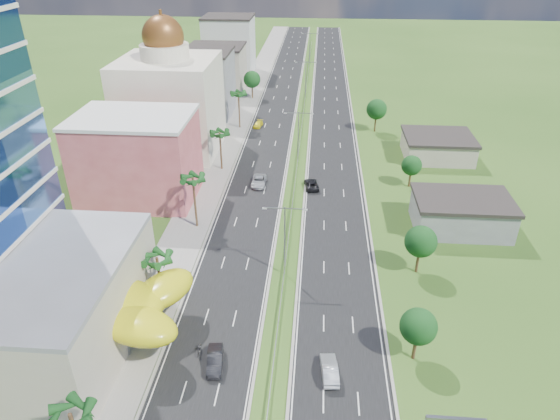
# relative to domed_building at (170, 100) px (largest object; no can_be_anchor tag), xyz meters

# --- Properties ---
(ground) EXTENTS (500.00, 500.00, 0.00)m
(ground) POSITION_rel_domed_building_xyz_m (28.00, -55.00, -11.35)
(ground) COLOR #2D5119
(ground) RESTS_ON ground
(road_left) EXTENTS (11.00, 260.00, 0.04)m
(road_left) POSITION_rel_domed_building_xyz_m (20.50, 35.00, -11.33)
(road_left) COLOR black
(road_left) RESTS_ON ground
(road_right) EXTENTS (11.00, 260.00, 0.04)m
(road_right) POSITION_rel_domed_building_xyz_m (35.50, 35.00, -11.33)
(road_right) COLOR black
(road_right) RESTS_ON ground
(sidewalk_left) EXTENTS (7.00, 260.00, 0.12)m
(sidewalk_left) POSITION_rel_domed_building_xyz_m (11.00, 35.00, -11.29)
(sidewalk_left) COLOR gray
(sidewalk_left) RESTS_ON ground
(median_guardrail) EXTENTS (0.10, 216.06, 0.76)m
(median_guardrail) POSITION_rel_domed_building_xyz_m (28.00, 16.99, -10.74)
(median_guardrail) COLOR gray
(median_guardrail) RESTS_ON ground
(streetlight_median_b) EXTENTS (6.04, 0.25, 11.00)m
(streetlight_median_b) POSITION_rel_domed_building_xyz_m (28.00, -45.00, -4.61)
(streetlight_median_b) COLOR gray
(streetlight_median_b) RESTS_ON ground
(streetlight_median_c) EXTENTS (6.04, 0.25, 11.00)m
(streetlight_median_c) POSITION_rel_domed_building_xyz_m (28.00, -5.00, -4.61)
(streetlight_median_c) COLOR gray
(streetlight_median_c) RESTS_ON ground
(streetlight_median_d) EXTENTS (6.04, 0.25, 11.00)m
(streetlight_median_d) POSITION_rel_domed_building_xyz_m (28.00, 40.00, -4.61)
(streetlight_median_d) COLOR gray
(streetlight_median_d) RESTS_ON ground
(streetlight_median_e) EXTENTS (6.04, 0.25, 11.00)m
(streetlight_median_e) POSITION_rel_domed_building_xyz_m (28.00, 85.00, -4.61)
(streetlight_median_e) COLOR gray
(streetlight_median_e) RESTS_ON ground
(lime_canopy) EXTENTS (18.00, 15.00, 7.40)m
(lime_canopy) POSITION_rel_domed_building_xyz_m (8.00, -59.00, -6.36)
(lime_canopy) COLOR gold
(lime_canopy) RESTS_ON ground
(pink_shophouse) EXTENTS (20.00, 15.00, 15.00)m
(pink_shophouse) POSITION_rel_domed_building_xyz_m (0.00, -23.00, -3.85)
(pink_shophouse) COLOR #BA4C50
(pink_shophouse) RESTS_ON ground
(domed_building) EXTENTS (20.00, 20.00, 28.70)m
(domed_building) POSITION_rel_domed_building_xyz_m (0.00, 0.00, 0.00)
(domed_building) COLOR beige
(domed_building) RESTS_ON ground
(midrise_grey) EXTENTS (16.00, 15.00, 16.00)m
(midrise_grey) POSITION_rel_domed_building_xyz_m (1.00, 25.00, -3.35)
(midrise_grey) COLOR gray
(midrise_grey) RESTS_ON ground
(midrise_beige) EXTENTS (16.00, 15.00, 13.00)m
(midrise_beige) POSITION_rel_domed_building_xyz_m (1.00, 47.00, -4.85)
(midrise_beige) COLOR #ADA28F
(midrise_beige) RESTS_ON ground
(midrise_white) EXTENTS (16.00, 15.00, 18.00)m
(midrise_white) POSITION_rel_domed_building_xyz_m (1.00, 70.00, -2.35)
(midrise_white) COLOR silver
(midrise_white) RESTS_ON ground
(shed_near) EXTENTS (15.00, 10.00, 5.00)m
(shed_near) POSITION_rel_domed_building_xyz_m (56.00, -30.00, -8.85)
(shed_near) COLOR gray
(shed_near) RESTS_ON ground
(shed_far) EXTENTS (14.00, 12.00, 4.40)m
(shed_far) POSITION_rel_domed_building_xyz_m (58.00, -0.00, -9.15)
(shed_far) COLOR #ADA28F
(shed_far) RESTS_ON ground
(palm_tree_a) EXTENTS (3.60, 3.60, 9.10)m
(palm_tree_a) POSITION_rel_domed_building_xyz_m (12.50, -77.00, -3.33)
(palm_tree_a) COLOR #47301C
(palm_tree_a) RESTS_ON ground
(palm_tree_b) EXTENTS (3.60, 3.60, 8.10)m
(palm_tree_b) POSITION_rel_domed_building_xyz_m (12.50, -53.00, -4.29)
(palm_tree_b) COLOR #47301C
(palm_tree_b) RESTS_ON ground
(palm_tree_c) EXTENTS (3.60, 3.60, 9.60)m
(palm_tree_c) POSITION_rel_domed_building_xyz_m (12.50, -33.00, -2.85)
(palm_tree_c) COLOR #47301C
(palm_tree_c) RESTS_ON ground
(palm_tree_d) EXTENTS (3.60, 3.60, 8.60)m
(palm_tree_d) POSITION_rel_domed_building_xyz_m (12.50, -10.00, -3.81)
(palm_tree_d) COLOR #47301C
(palm_tree_d) RESTS_ON ground
(palm_tree_e) EXTENTS (3.60, 3.60, 9.40)m
(palm_tree_e) POSITION_rel_domed_building_xyz_m (12.50, 15.00, -3.05)
(palm_tree_e) COLOR #47301C
(palm_tree_e) RESTS_ON ground
(leafy_tree_lfar) EXTENTS (4.90, 4.90, 8.05)m
(leafy_tree_lfar) POSITION_rel_domed_building_xyz_m (12.50, 40.00, -5.78)
(leafy_tree_lfar) COLOR #47301C
(leafy_tree_lfar) RESTS_ON ground
(leafy_tree_ra) EXTENTS (4.20, 4.20, 6.90)m
(leafy_tree_ra) POSITION_rel_domed_building_xyz_m (44.00, -60.00, -6.58)
(leafy_tree_ra) COLOR #47301C
(leafy_tree_ra) RESTS_ON ground
(leafy_tree_rb) EXTENTS (4.55, 4.55, 7.47)m
(leafy_tree_rb) POSITION_rel_domed_building_xyz_m (47.00, -43.00, -6.18)
(leafy_tree_rb) COLOR #47301C
(leafy_tree_rb) RESTS_ON ground
(leafy_tree_rc) EXTENTS (3.85, 3.85, 6.33)m
(leafy_tree_rc) POSITION_rel_domed_building_xyz_m (50.00, -15.00, -6.98)
(leafy_tree_rc) COLOR #47301C
(leafy_tree_rc) RESTS_ON ground
(leafy_tree_rd) EXTENTS (4.90, 4.90, 8.05)m
(leafy_tree_rd) POSITION_rel_domed_building_xyz_m (46.00, 15.00, -5.78)
(leafy_tree_rd) COLOR #47301C
(leafy_tree_rd) RESTS_ON ground
(car_dark_left) EXTENTS (2.32, 5.03, 1.60)m
(car_dark_left) POSITION_rel_domed_building_xyz_m (21.38, -62.95, -10.51)
(car_dark_left) COLOR black
(car_dark_left) RESTS_ON road_left
(car_silver_mid_left) EXTENTS (2.64, 5.70, 1.58)m
(car_silver_mid_left) POSITION_rel_domed_building_xyz_m (21.01, -16.70, -10.52)
(car_silver_mid_left) COLOR #A2A4A9
(car_silver_mid_left) RESTS_ON road_left
(car_yellow_far_left) EXTENTS (2.43, 4.55, 1.25)m
(car_yellow_far_left) POSITION_rel_domed_building_xyz_m (17.04, 15.92, -10.69)
(car_yellow_far_left) COLOR yellow
(car_yellow_far_left) RESTS_ON road_left
(car_silver_right) EXTENTS (2.21, 5.07, 1.62)m
(car_silver_right) POSITION_rel_domed_building_xyz_m (34.30, -63.32, -10.50)
(car_silver_right) COLOR #B4B7BC
(car_silver_right) RESTS_ON road_right
(car_dark_far_right) EXTENTS (3.28, 5.59, 1.46)m
(car_dark_far_right) POSITION_rel_domed_building_xyz_m (31.20, -17.15, -10.58)
(car_dark_far_right) COLOR black
(car_dark_far_right) RESTS_ON road_right
(motorcycle) EXTENTS (0.76, 2.01, 1.26)m
(motorcycle) POSITION_rel_domed_building_xyz_m (19.14, -61.22, -10.69)
(motorcycle) COLOR black
(motorcycle) RESTS_ON road_left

